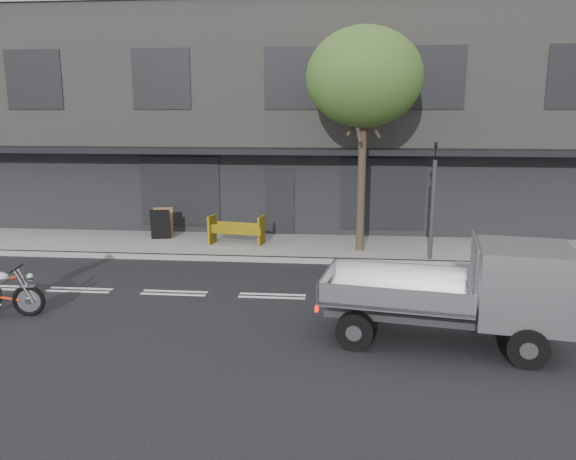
{
  "coord_description": "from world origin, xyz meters",
  "views": [
    {
      "loc": [
        1.59,
        -12.71,
        4.33
      ],
      "look_at": [
        0.34,
        0.5,
        1.52
      ],
      "focal_mm": 35.0,
      "sensor_mm": 36.0,
      "label": 1
    }
  ],
  "objects_px": {
    "traffic_light_pole": "(433,208)",
    "sandwich_board": "(160,224)",
    "street_tree": "(364,78)",
    "flatbed_ute": "(499,287)",
    "construction_barrier": "(235,231)"
  },
  "relations": [
    {
      "from": "traffic_light_pole",
      "to": "sandwich_board",
      "type": "relative_size",
      "value": 3.43
    },
    {
      "from": "traffic_light_pole",
      "to": "street_tree",
      "type": "bearing_deg",
      "value": 156.97
    },
    {
      "from": "traffic_light_pole",
      "to": "construction_barrier",
      "type": "distance_m",
      "value": 6.09
    },
    {
      "from": "traffic_light_pole",
      "to": "flatbed_ute",
      "type": "relative_size",
      "value": 0.75
    },
    {
      "from": "flatbed_ute",
      "to": "sandwich_board",
      "type": "height_order",
      "value": "flatbed_ute"
    },
    {
      "from": "street_tree",
      "to": "construction_barrier",
      "type": "relative_size",
      "value": 3.92
    },
    {
      "from": "street_tree",
      "to": "traffic_light_pole",
      "type": "height_order",
      "value": "street_tree"
    },
    {
      "from": "flatbed_ute",
      "to": "sandwich_board",
      "type": "xyz_separation_m",
      "value": [
        -8.87,
        7.54,
        -0.51
      ]
    },
    {
      "from": "construction_barrier",
      "to": "sandwich_board",
      "type": "height_order",
      "value": "sandwich_board"
    },
    {
      "from": "street_tree",
      "to": "flatbed_ute",
      "type": "bearing_deg",
      "value": -70.91
    },
    {
      "from": "street_tree",
      "to": "flatbed_ute",
      "type": "xyz_separation_m",
      "value": [
        2.32,
        -6.7,
        -4.11
      ]
    },
    {
      "from": "flatbed_ute",
      "to": "construction_barrier",
      "type": "distance_m",
      "value": 9.29
    },
    {
      "from": "traffic_light_pole",
      "to": "sandwich_board",
      "type": "bearing_deg",
      "value": 168.86
    },
    {
      "from": "sandwich_board",
      "to": "street_tree",
      "type": "bearing_deg",
      "value": -18.45
    },
    {
      "from": "street_tree",
      "to": "construction_barrier",
      "type": "height_order",
      "value": "street_tree"
    }
  ]
}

